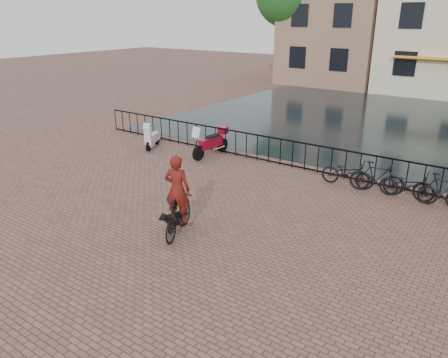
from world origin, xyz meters
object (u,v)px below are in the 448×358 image
Objects in this scene: motorcycle at (211,139)px; cyclist at (178,200)px; scooter at (152,134)px; dog at (174,219)px.

cyclist is at bearing -56.38° from motorcycle.
motorcycle is at bearing -13.53° from scooter.
scooter is at bearing -61.56° from cyclist.
motorcycle is at bearing 133.76° from dog.
cyclist is at bearing -16.91° from dog.
motorcycle is at bearing -80.42° from cyclist.
cyclist reaches higher than scooter.
scooter is at bearing -165.86° from motorcycle.
scooter is (-5.99, 5.22, -0.33)m from cyclist.
motorcycle is (-2.98, 5.52, 0.42)m from dog.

